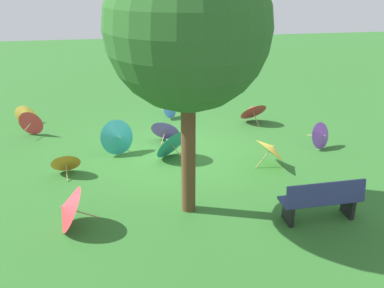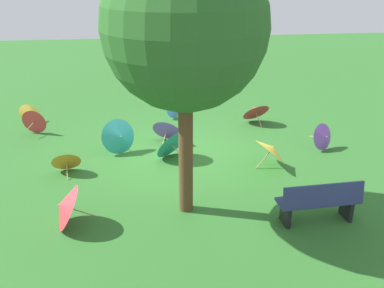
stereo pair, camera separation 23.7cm
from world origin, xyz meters
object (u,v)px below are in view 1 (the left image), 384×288
object	(u,v)px
shade_tree	(188,29)
parasol_purple_0	(166,129)
parasol_red_3	(32,122)
parasol_yellow_1	(27,115)
parasol_red_0	(66,208)
parasol_red_2	(252,110)
parasol_teal_3	(118,137)
parasol_blue_1	(171,108)
parasol_orange_0	(66,161)
parasol_purple_2	(323,136)
parasol_teal_1	(169,142)
park_bench	(322,200)
parasol_yellow_2	(271,149)

from	to	relation	value
shade_tree	parasol_purple_0	size ratio (longest dim) A/B	5.22
parasol_red_3	parasol_yellow_1	distance (m)	0.89
parasol_red_0	parasol_red_2	bearing A→B (deg)	-135.43
parasol_red_3	parasol_yellow_1	size ratio (longest dim) A/B	0.88
parasol_teal_3	parasol_blue_1	world-z (taller)	parasol_teal_3
parasol_red_0	parasol_red_2	world-z (taller)	parasol_red_0
parasol_orange_0	parasol_yellow_1	xyz separation A→B (m)	(1.59, -3.65, 0.01)
parasol_purple_0	parasol_blue_1	bearing A→B (deg)	-101.29
parasol_orange_0	parasol_purple_2	bearing A→B (deg)	-176.45
parasol_teal_1	parasol_red_2	bearing A→B (deg)	-142.34
parasol_red_0	parasol_blue_1	distance (m)	6.54
park_bench	parasol_red_2	size ratio (longest dim) A/B	1.57
parasol_red_0	parasol_red_3	world-z (taller)	parasol_red_0
parasol_red_3	parasol_purple_0	bearing A→B (deg)	162.93
parasol_red_3	parasol_yellow_2	xyz separation A→B (m)	(-6.30, 3.20, 0.09)
parasol_orange_0	parasol_blue_1	bearing A→B (deg)	-129.78
parasol_red_2	parasol_red_3	world-z (taller)	parasol_red_2
parasol_red_3	parasol_teal_3	bearing A→B (deg)	143.98
parasol_red_2	parasol_yellow_1	distance (m)	7.13
parasol_red_2	parasol_yellow_1	world-z (taller)	parasol_red_2
parasol_purple_0	parasol_teal_1	size ratio (longest dim) A/B	0.86
park_bench	parasol_orange_0	size ratio (longest dim) A/B	2.12
parasol_red_0	parasol_orange_0	size ratio (longest dim) A/B	1.28
shade_tree	parasol_teal_3	distance (m)	4.60
parasol_red_3	parasol_yellow_1	bearing A→B (deg)	-69.84
parasol_red_2	parasol_purple_0	size ratio (longest dim) A/B	1.05
parasol_purple_2	parasol_blue_1	world-z (taller)	parasol_purple_2
park_bench	parasol_teal_3	bearing A→B (deg)	-44.79
parasol_blue_1	parasol_purple_2	bearing A→B (deg)	140.19
parasol_teal_1	parasol_yellow_1	xyz separation A→B (m)	(4.15, -3.18, -0.11)
parasol_red_3	parasol_purple_0	world-z (taller)	same
parasol_red_2	parasol_orange_0	world-z (taller)	parasol_red_2
parasol_orange_0	parasol_red_3	bearing A→B (deg)	-65.53
parasol_blue_1	parasol_yellow_1	bearing A→B (deg)	-0.78
parasol_teal_1	parasol_teal_3	bearing A→B (deg)	-20.64
parasol_purple_0	parasol_orange_0	world-z (taller)	parasol_purple_0
shade_tree	parasol_red_0	xyz separation A→B (m)	(2.38, 0.32, -3.19)
parasol_yellow_2	parasol_blue_1	distance (m)	4.47
parasol_red_0	parasol_orange_0	xyz separation A→B (m)	(0.30, -2.38, -0.12)
parasol_red_0	parasol_blue_1	size ratio (longest dim) A/B	1.41
parasol_red_0	parasol_yellow_1	world-z (taller)	parasol_red_0
park_bench	parasol_yellow_2	xyz separation A→B (m)	(0.14, -2.52, 0.00)
parasol_red_0	parasol_purple_2	size ratio (longest dim) A/B	1.19
parasol_red_2	parasol_blue_1	bearing A→B (deg)	-18.94
parasol_red_0	shade_tree	bearing A→B (deg)	-172.41
shade_tree	parasol_teal_1	size ratio (longest dim) A/B	4.51
parasol_orange_0	parasol_yellow_2	size ratio (longest dim) A/B	0.71
shade_tree	parasol_blue_1	size ratio (longest dim) A/B	7.44
shade_tree	parasol_blue_1	bearing A→B (deg)	-93.15
parasol_teal_1	parasol_blue_1	xyz separation A→B (m)	(-0.42, -3.11, -0.12)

